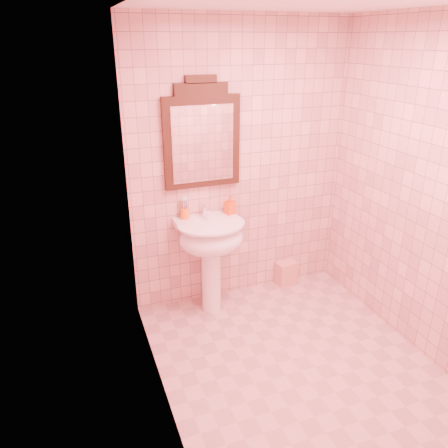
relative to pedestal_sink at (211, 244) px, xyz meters
name	(u,v)px	position (x,y,z in m)	size (l,w,h in m)	color
floor	(292,359)	(0.36, -0.87, -0.66)	(2.20, 2.20, 0.00)	#C99D91
back_wall	(240,168)	(0.36, 0.23, 0.59)	(2.00, 0.02, 2.50)	beige
pedestal_sink	(211,244)	(0.00, 0.00, 0.00)	(0.58, 0.58, 0.86)	white
faucet	(206,211)	(0.00, 0.14, 0.26)	(0.04, 0.16, 0.11)	white
mirror	(202,137)	(0.00, 0.20, 0.89)	(0.65, 0.06, 0.91)	black
toothbrush_cup	(185,213)	(-0.18, 0.17, 0.25)	(0.08, 0.08, 0.17)	orange
soap_dispenser	(230,205)	(0.23, 0.14, 0.29)	(0.08, 0.08, 0.17)	#DF4D12
towel	(286,273)	(0.85, 0.17, -0.54)	(0.20, 0.13, 0.24)	#E7AA87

